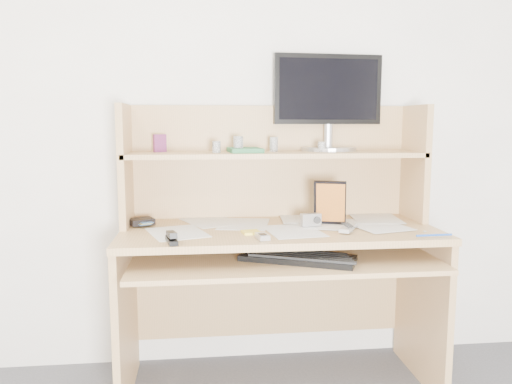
{
  "coord_description": "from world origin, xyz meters",
  "views": [
    {
      "loc": [
        -0.35,
        -0.68,
        1.21
      ],
      "look_at": [
        -0.11,
        1.43,
        0.92
      ],
      "focal_mm": 35.0,
      "sensor_mm": 36.0,
      "label": 1
    }
  ],
  "objects": [
    {
      "name": "back_wall",
      "position": [
        0.0,
        1.8,
        1.25
      ],
      "size": [
        3.6,
        0.04,
        2.5
      ],
      "primitive_type": "cube",
      "color": "white",
      "rests_on": "floor"
    },
    {
      "name": "desk",
      "position": [
        0.0,
        1.56,
        0.69
      ],
      "size": [
        1.4,
        0.7,
        1.3
      ],
      "color": "tan",
      "rests_on": "floor"
    },
    {
      "name": "paper_clutter",
      "position": [
        0.0,
        1.48,
        0.75
      ],
      "size": [
        1.32,
        0.54,
        0.01
      ],
      "primitive_type": "cube",
      "color": "silver",
      "rests_on": "desk"
    },
    {
      "name": "keyboard",
      "position": [
        0.05,
        1.29,
        0.67
      ],
      "size": [
        0.5,
        0.34,
        0.03
      ],
      "rotation": [
        0.0,
        0.0,
        -0.42
      ],
      "color": "black",
      "rests_on": "desk"
    },
    {
      "name": "tv_remote",
      "position": [
        0.29,
        1.38,
        0.76
      ],
      "size": [
        0.12,
        0.16,
        0.02
      ],
      "primitive_type": "cube",
      "rotation": [
        0.0,
        0.0,
        -0.51
      ],
      "color": "#969691",
      "rests_on": "paper_clutter"
    },
    {
      "name": "flip_phone",
      "position": [
        -0.1,
        1.27,
        0.77
      ],
      "size": [
        0.06,
        0.09,
        0.02
      ],
      "primitive_type": "cube",
      "rotation": [
        0.0,
        0.0,
        0.2
      ],
      "color": "#B8B8BB",
      "rests_on": "paper_clutter"
    },
    {
      "name": "stapler",
      "position": [
        -0.46,
        1.25,
        0.78
      ],
      "size": [
        0.06,
        0.13,
        0.04
      ],
      "primitive_type": "cube",
      "rotation": [
        0.0,
        0.0,
        0.2
      ],
      "color": "black",
      "rests_on": "paper_clutter"
    },
    {
      "name": "wallet",
      "position": [
        -0.62,
        1.6,
        0.77
      ],
      "size": [
        0.13,
        0.12,
        0.03
      ],
      "primitive_type": "cube",
      "rotation": [
        0.0,
        0.0,
        0.44
      ],
      "color": "black",
      "rests_on": "paper_clutter"
    },
    {
      "name": "sticky_note_pad",
      "position": [
        -0.14,
        1.38,
        0.75
      ],
      "size": [
        0.08,
        0.08,
        0.01
      ],
      "primitive_type": "cube",
      "rotation": [
        0.0,
        0.0,
        0.17
      ],
      "color": "yellow",
      "rests_on": "desk"
    },
    {
      "name": "digital_camera",
      "position": [
        0.14,
        1.49,
        0.78
      ],
      "size": [
        0.1,
        0.05,
        0.06
      ],
      "primitive_type": "cube",
      "rotation": [
        0.0,
        0.0,
        0.18
      ],
      "color": "#A1A1A3",
      "rests_on": "paper_clutter"
    },
    {
      "name": "game_case",
      "position": [
        0.24,
        1.5,
        0.86
      ],
      "size": [
        0.14,
        0.06,
        0.2
      ],
      "primitive_type": "cube",
      "rotation": [
        0.0,
        0.0,
        -0.31
      ],
      "color": "black",
      "rests_on": "paper_clutter"
    },
    {
      "name": "blue_pen",
      "position": [
        0.6,
        1.22,
        0.76
      ],
      "size": [
        0.15,
        0.02,
        0.01
      ],
      "primitive_type": "cylinder",
      "rotation": [
        1.57,
        0.0,
        1.62
      ],
      "color": "#1746AF",
      "rests_on": "paper_clutter"
    },
    {
      "name": "card_box",
      "position": [
        -0.53,
        1.69,
        1.12
      ],
      "size": [
        0.06,
        0.04,
        0.08
      ],
      "primitive_type": "cube",
      "rotation": [
        0.0,
        0.0,
        0.45
      ],
      "color": "#A62316",
      "rests_on": "desk"
    },
    {
      "name": "shelf_book",
      "position": [
        -0.14,
        1.63,
        1.09
      ],
      "size": [
        0.16,
        0.21,
        0.02
      ],
      "primitive_type": "cube",
      "rotation": [
        0.0,
        0.0,
        0.08
      ],
      "color": "#2F763C",
      "rests_on": "desk"
    },
    {
      "name": "chip_stack_a",
      "position": [
        -0.27,
        1.6,
        1.11
      ],
      "size": [
        0.05,
        0.05,
        0.05
      ],
      "primitive_type": "cylinder",
      "rotation": [
        0.0,
        0.0,
        -0.24
      ],
      "color": "black",
      "rests_on": "desk"
    },
    {
      "name": "chip_stack_b",
      "position": [
        -0.17,
        1.63,
        1.12
      ],
      "size": [
        0.05,
        0.05,
        0.07
      ],
      "primitive_type": "cylinder",
      "rotation": [
        0.0,
        0.0,
        0.12
      ],
      "color": "white",
      "rests_on": "desk"
    },
    {
      "name": "chip_stack_c",
      "position": [
        0.22,
        1.62,
        1.1
      ],
      "size": [
        0.04,
        0.04,
        0.05
      ],
      "primitive_type": "cylinder",
      "rotation": [
        0.0,
        0.0,
        0.12
      ],
      "color": "black",
      "rests_on": "desk"
    },
    {
      "name": "chip_stack_d",
      "position": [
        0.0,
        1.67,
        1.12
      ],
      "size": [
        0.04,
        0.04,
        0.07
      ],
      "primitive_type": "cylinder",
      "rotation": [
        0.0,
        0.0,
        -0.09
      ],
      "color": "silver",
      "rests_on": "desk"
    },
    {
      "name": "monitor",
      "position": [
        0.28,
        1.74,
        1.33
      ],
      "size": [
        0.54,
        0.27,
        0.47
      ],
      "rotation": [
        0.0,
        0.0,
        0.06
      ],
      "color": "#A7A8AC",
      "rests_on": "desk"
    }
  ]
}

